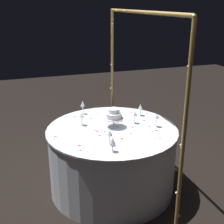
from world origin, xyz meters
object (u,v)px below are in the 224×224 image
Objects in this scene: wine_glass_2 at (140,107)px; wine_glass_3 at (110,134)px; cake_knife at (153,133)px; decorative_arch at (140,78)px; wine_glass_4 at (156,117)px; wine_glass_6 at (82,116)px; wine_glass_1 at (83,104)px; wine_glass_5 at (134,114)px; tiered_cake at (114,115)px; wine_glass_0 at (113,141)px; main_table at (112,159)px.

wine_glass_3 reaches higher than wine_glass_2.
decorative_arch is at bearing -168.46° from cake_knife.
wine_glass_4 is 0.85m from wine_glass_6.
wine_glass_1 reaches higher than cake_knife.
wine_glass_5 is (0.21, -0.17, 0.01)m from wine_glass_2.
wine_glass_1 is 1.16× the size of wine_glass_2.
wine_glass_0 is (0.57, -0.21, -0.03)m from tiered_cake.
cake_knife is (0.34, 0.08, -0.11)m from wine_glass_5.
tiered_cake is (-0.04, 0.04, 0.52)m from main_table.
wine_glass_2 is at bearing 140.78° from wine_glass_5.
wine_glass_1 reaches higher than wine_glass_2.
tiered_cake reaches higher than wine_glass_1.
wine_glass_2 is at bearing 66.25° from wine_glass_1.
tiered_cake is 0.49m from cake_knife.
main_table is at bearing 157.79° from wine_glass_3.
tiered_cake reaches higher than wine_glass_6.
wine_glass_2 reaches higher than cake_knife.
wine_glass_2 is 0.27m from wine_glass_5.
wine_glass_0 is 0.92× the size of wine_glass_3.
cake_knife is at bearing 101.87° from wine_glass_3.
tiered_cake is at bearing 23.98° from wine_glass_1.
wine_glass_5 is (-0.45, 0.45, -0.00)m from wine_glass_3.
wine_glass_1 is 1.11× the size of wine_glass_4.
main_table is 9.90× the size of wine_glass_6.
main_table is at bearing -90.20° from decorative_arch.
wine_glass_0 is at bearing -43.50° from decorative_arch.
wine_glass_6 is at bearing -15.73° from wine_glass_1.
wine_glass_2 is 1.02× the size of wine_glass_6.
wine_glass_3 reaches higher than cake_knife.
wine_glass_4 is 0.23m from cake_knife.
decorative_arch is at bearing 71.62° from wine_glass_6.
wine_glass_4 is 0.26m from wine_glass_5.
wine_glass_3 is 0.70m from wine_glass_4.
wine_glass_0 is (0.53, -0.18, 0.49)m from main_table.
tiered_cake reaches higher than wine_glass_3.
wine_glass_1 is 1.10× the size of wine_glass_3.
wine_glass_0 is 0.96× the size of wine_glass_5.
wine_glass_5 is at bearing 95.05° from tiered_cake.
decorative_arch is 7.06× the size of cake_knife.
wine_glass_4 reaches higher than wine_glass_5.
decorative_arch is 12.66× the size of wine_glass_3.
wine_glass_5 is at bearing -39.22° from wine_glass_2.
wine_glass_0 is at bearing 1.07° from wine_glass_1.
wine_glass_5 is at bearing -157.25° from decorative_arch.
wine_glass_6 is (-0.32, -0.79, -0.01)m from wine_glass_4.
cake_knife is at bearing 114.64° from wine_glass_0.
wine_glass_1 is at bearing -156.02° from tiered_cake.
tiered_cake reaches higher than wine_glass_0.
wine_glass_5 is at bearing 102.21° from main_table.
wine_glass_1 is at bearing -113.75° from wine_glass_2.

